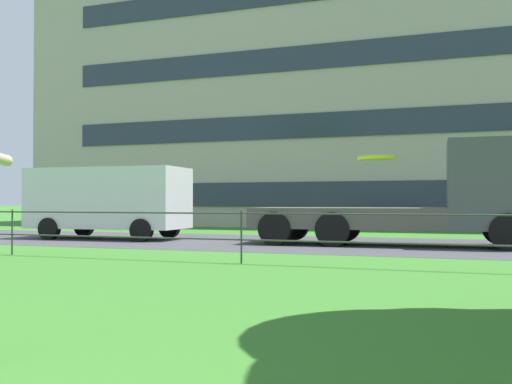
{
  "coord_description": "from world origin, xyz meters",
  "views": [
    {
      "loc": [
        3.95,
        0.13,
        1.16
      ],
      "look_at": [
        1.58,
        6.8,
        1.29
      ],
      "focal_mm": 40.84,
      "sensor_mm": 36.0,
      "label": 1
    }
  ],
  "objects_px": {
    "panel_van_left": "(109,199)",
    "apartment_building_background": "(424,103)",
    "flatbed_truck_far_left": "(431,200)",
    "frisbee": "(377,158)"
  },
  "relations": [
    {
      "from": "apartment_building_background",
      "to": "flatbed_truck_far_left",
      "type": "bearing_deg",
      "value": -86.1
    },
    {
      "from": "frisbee",
      "to": "apartment_building_background",
      "type": "xyz_separation_m",
      "value": [
        -1.25,
        26.92,
        4.82
      ]
    },
    {
      "from": "flatbed_truck_far_left",
      "to": "panel_van_left",
      "type": "bearing_deg",
      "value": -178.44
    },
    {
      "from": "flatbed_truck_far_left",
      "to": "apartment_building_background",
      "type": "height_order",
      "value": "apartment_building_background"
    },
    {
      "from": "frisbee",
      "to": "apartment_building_background",
      "type": "height_order",
      "value": "apartment_building_background"
    },
    {
      "from": "panel_van_left",
      "to": "apartment_building_background",
      "type": "relative_size",
      "value": 0.13
    },
    {
      "from": "panel_van_left",
      "to": "apartment_building_background",
      "type": "height_order",
      "value": "apartment_building_background"
    },
    {
      "from": "apartment_building_background",
      "to": "panel_van_left",
      "type": "bearing_deg",
      "value": -120.08
    },
    {
      "from": "panel_van_left",
      "to": "flatbed_truck_far_left",
      "type": "relative_size",
      "value": 0.69
    },
    {
      "from": "panel_van_left",
      "to": "apartment_building_background",
      "type": "distance_m",
      "value": 18.26
    }
  ]
}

